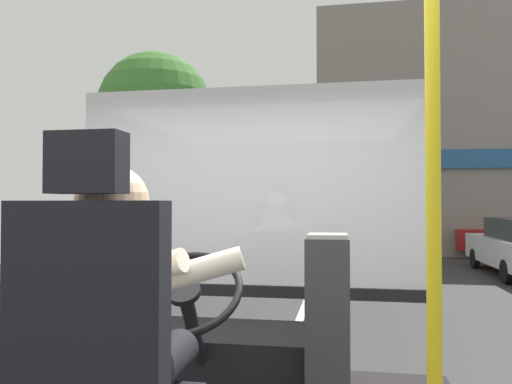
{
  "coord_description": "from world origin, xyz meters",
  "views": [
    {
      "loc": [
        0.65,
        -1.83,
        1.72
      ],
      "look_at": [
        0.02,
        1.77,
        1.81
      ],
      "focal_mm": 35.0,
      "sensor_mm": 36.0,
      "label": 1
    }
  ],
  "objects_px": {
    "bus_driver": "(120,312)",
    "driver_seat": "(102,383)",
    "parked_car_red": "(472,232)",
    "handrail_pole": "(434,232)",
    "fare_box": "(328,335)",
    "steering_console": "(213,361)",
    "parked_car_blue": "(440,226)"
  },
  "relations": [
    {
      "from": "handrail_pole",
      "to": "fare_box",
      "type": "xyz_separation_m",
      "value": [
        -0.34,
        0.9,
        -0.55
      ]
    },
    {
      "from": "driver_seat",
      "to": "steering_console",
      "type": "height_order",
      "value": "driver_seat"
    },
    {
      "from": "bus_driver",
      "to": "parked_car_red",
      "type": "relative_size",
      "value": 0.17
    },
    {
      "from": "driver_seat",
      "to": "parked_car_red",
      "type": "distance_m",
      "value": 17.86
    },
    {
      "from": "driver_seat",
      "to": "handrail_pole",
      "type": "relative_size",
      "value": 0.64
    },
    {
      "from": "driver_seat",
      "to": "bus_driver",
      "type": "distance_m",
      "value": 0.23
    },
    {
      "from": "handrail_pole",
      "to": "parked_car_blue",
      "type": "distance_m",
      "value": 23.35
    },
    {
      "from": "bus_driver",
      "to": "handrail_pole",
      "type": "bearing_deg",
      "value": -1.0
    },
    {
      "from": "handrail_pole",
      "to": "fare_box",
      "type": "distance_m",
      "value": 1.11
    },
    {
      "from": "fare_box",
      "to": "parked_car_blue",
      "type": "xyz_separation_m",
      "value": [
        4.53,
        22.05,
        -0.4
      ]
    },
    {
      "from": "driver_seat",
      "to": "parked_car_red",
      "type": "xyz_separation_m",
      "value": [
        5.16,
        17.09,
        -0.45
      ]
    },
    {
      "from": "driver_seat",
      "to": "parked_car_blue",
      "type": "xyz_separation_m",
      "value": [
        5.19,
        23.05,
        -0.48
      ]
    },
    {
      "from": "steering_console",
      "to": "parked_car_blue",
      "type": "relative_size",
      "value": 0.26
    },
    {
      "from": "steering_console",
      "to": "handrail_pole",
      "type": "height_order",
      "value": "handrail_pole"
    },
    {
      "from": "steering_console",
      "to": "parked_car_blue",
      "type": "bearing_deg",
      "value": 76.58
    },
    {
      "from": "parked_car_red",
      "to": "driver_seat",
      "type": "bearing_deg",
      "value": -106.79
    },
    {
      "from": "handrail_pole",
      "to": "parked_car_blue",
      "type": "relative_size",
      "value": 0.49
    },
    {
      "from": "steering_console",
      "to": "parked_car_red",
      "type": "bearing_deg",
      "value": 71.9
    },
    {
      "from": "fare_box",
      "to": "driver_seat",
      "type": "bearing_deg",
      "value": -123.16
    },
    {
      "from": "fare_box",
      "to": "bus_driver",
      "type": "bearing_deg",
      "value": -126.63
    },
    {
      "from": "driver_seat",
      "to": "parked_car_blue",
      "type": "bearing_deg",
      "value": 77.32
    },
    {
      "from": "driver_seat",
      "to": "parked_car_red",
      "type": "relative_size",
      "value": 0.3
    },
    {
      "from": "bus_driver",
      "to": "parked_car_red",
      "type": "distance_m",
      "value": 17.75
    },
    {
      "from": "bus_driver",
      "to": "driver_seat",
      "type": "bearing_deg",
      "value": -90.0
    },
    {
      "from": "parked_car_blue",
      "to": "bus_driver",
      "type": "bearing_deg",
      "value": -102.74
    },
    {
      "from": "bus_driver",
      "to": "handrail_pole",
      "type": "relative_size",
      "value": 0.37
    },
    {
      "from": "parked_car_red",
      "to": "parked_car_blue",
      "type": "distance_m",
      "value": 5.96
    },
    {
      "from": "driver_seat",
      "to": "parked_car_red",
      "type": "height_order",
      "value": "driver_seat"
    },
    {
      "from": "parked_car_red",
      "to": "parked_car_blue",
      "type": "height_order",
      "value": "parked_car_red"
    },
    {
      "from": "bus_driver",
      "to": "parked_car_red",
      "type": "xyz_separation_m",
      "value": [
        5.16,
        16.97,
        -0.64
      ]
    },
    {
      "from": "steering_console",
      "to": "fare_box",
      "type": "height_order",
      "value": "fare_box"
    },
    {
      "from": "handrail_pole",
      "to": "fare_box",
      "type": "relative_size",
      "value": 2.13
    }
  ]
}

